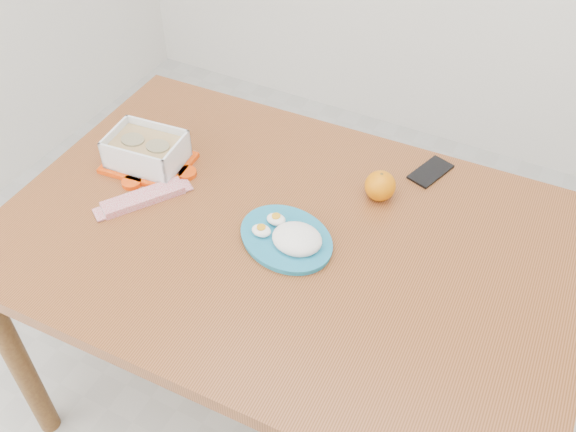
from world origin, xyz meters
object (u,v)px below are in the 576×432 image
at_px(food_container, 147,151).
at_px(smartphone, 431,172).
at_px(orange_fruit, 380,186).
at_px(rice_plate, 290,237).
at_px(dining_table, 288,258).

bearing_deg(food_container, smartphone, 19.15).
bearing_deg(orange_fruit, rice_plate, -117.26).
height_order(food_container, smartphone, food_container).
bearing_deg(food_container, orange_fruit, 9.57).
distance_m(food_container, orange_fruit, 0.61).
bearing_deg(rice_plate, dining_table, 144.12).
relative_size(dining_table, rice_plate, 4.57).
xyz_separation_m(orange_fruit, smartphone, (0.09, 0.15, -0.04)).
relative_size(food_container, smartphone, 1.85).
distance_m(food_container, rice_plate, 0.47).
height_order(dining_table, rice_plate, rice_plate).
xyz_separation_m(rice_plate, smartphone, (0.21, 0.40, -0.02)).
xyz_separation_m(orange_fruit, rice_plate, (-0.13, -0.25, -0.02)).
xyz_separation_m(dining_table, rice_plate, (0.02, -0.02, 0.11)).
relative_size(food_container, rice_plate, 0.76).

